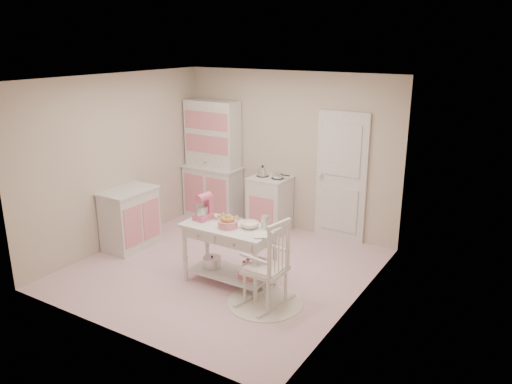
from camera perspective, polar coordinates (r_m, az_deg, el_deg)
room_shell at (r=6.52m, az=-4.10°, el=4.44°), size 3.84×3.84×2.62m
door at (r=7.83m, az=9.73°, el=1.68°), size 0.82×0.05×2.04m
hutch at (r=8.75m, az=-5.05°, el=3.64°), size 1.06×0.50×2.08m
stove at (r=8.24m, az=1.58°, el=-1.37°), size 0.62×0.57×0.92m
base_cabinet at (r=7.80m, az=-14.21°, el=-2.98°), size 0.54×0.84×0.92m
lace_rug at (r=6.21m, az=1.04°, el=-12.49°), size 0.92×0.92×0.01m
rocking_chair at (r=5.96m, az=1.07°, el=-7.94°), size 0.60×0.79×1.10m
work_table at (r=6.51m, az=-3.06°, el=-7.17°), size 1.20×0.60×0.80m
stand_mixer at (r=6.54m, az=-6.08°, el=-1.73°), size 0.22×0.30×0.34m
cookie_tray at (r=6.57m, az=-3.31°, el=-3.09°), size 0.34×0.24×0.02m
bread_basket at (r=6.29m, az=-3.24°, el=-3.67°), size 0.25×0.25×0.09m
mixing_bowl at (r=6.27m, az=-0.75°, el=-3.80°), size 0.23×0.23×0.07m
metal_pitcher at (r=6.23m, az=1.05°, el=-3.47°), size 0.10×0.10×0.17m
recipe_book at (r=6.03m, az=-0.23°, el=-4.95°), size 0.24×0.26×0.02m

